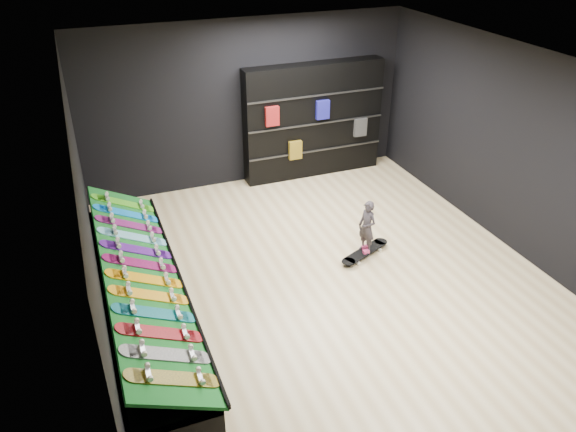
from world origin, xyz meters
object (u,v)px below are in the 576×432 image
object	(u,v)px
display_rack	(143,304)
floor_skateboard	(365,253)
child	(366,237)
back_shelving	(313,121)

from	to	relation	value
display_rack	floor_skateboard	distance (m)	3.35
display_rack	child	size ratio (longest dim) A/B	9.04
display_rack	back_shelving	xyz separation A→B (m)	(3.78, 3.32, 0.83)
floor_skateboard	child	size ratio (longest dim) A/B	1.97
back_shelving	child	world-z (taller)	back_shelving
back_shelving	display_rack	bearing A→B (deg)	-138.67
child	display_rack	bearing A→B (deg)	-101.43
floor_skateboard	child	distance (m)	0.30
display_rack	back_shelving	size ratio (longest dim) A/B	1.67
floor_skateboard	display_rack	bearing A→B (deg)	161.28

